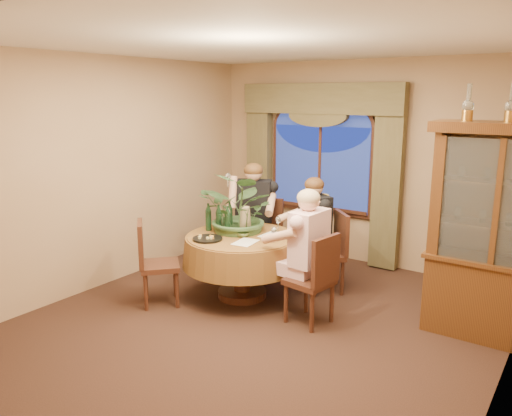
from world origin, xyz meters
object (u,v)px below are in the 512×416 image
Objects in this scene: chair_right at (309,279)px; chair_back at (264,237)px; wine_bottle_2 at (230,215)px; stoneware_vase at (245,219)px; oil_lamp_center at (512,103)px; person_back at (254,217)px; oil_lamp_left at (468,102)px; olive_bowl at (243,234)px; dining_table at (242,266)px; person_scarf at (315,232)px; wine_bottle_0 at (219,218)px; wine_bottle_5 at (228,220)px; wine_bottle_3 at (228,219)px; china_cabinet at (497,235)px; wine_bottle_4 at (208,217)px; person_pink at (309,255)px; wine_bottle_1 at (219,216)px; chair_front_left at (160,263)px; centerpiece_plant at (242,181)px; chair_back_right at (325,253)px.

chair_right is 1.62m from chair_back.
stoneware_vase is at bearing -5.71° from wine_bottle_2.
person_back is at bearing 174.44° from oil_lamp_center.
olive_bowl is (-2.18, -0.58, -1.49)m from oil_lamp_left.
oil_lamp_center is (2.58, 0.55, 1.89)m from dining_table.
olive_bowl is (0.03, -0.03, 0.40)m from dining_table.
person_scarf is at bearing 156.96° from chair_back.
wine_bottle_5 is at bearing -1.63° from wine_bottle_0.
wine_bottle_3 reaches higher than stoneware_vase.
oil_lamp_center is 0.25× the size of person_scarf.
china_cabinet is 2.10m from person_scarf.
person_scarf is at bearing 40.12° from wine_bottle_4.
wine_bottle_4 is at bearing -175.46° from wine_bottle_0.
china_cabinet reaches higher than dining_table.
china_cabinet reaches higher than wine_bottle_0.
chair_back is at bearing 59.68° from chair_right.
dining_table is at bearing 90.00° from person_pink.
person_pink is 4.25× the size of wine_bottle_1.
wine_bottle_0 is (-2.89, -0.58, -0.13)m from china_cabinet.
chair_front_left is 2.91× the size of wine_bottle_5.
chair_front_left is 0.93m from wine_bottle_3.
chair_right is (-1.60, -0.71, -1.79)m from oil_lamp_center.
wine_bottle_2 is at bearing 57.51° from wine_bottle_4.
person_pink reaches higher than chair_back.
person_pink is at bearing 148.18° from person_scarf.
oil_lamp_center is 3.30m from wine_bottle_1.
wine_bottle_3 is at bearing -60.18° from wine_bottle_2.
wine_bottle_3 is at bearing -167.72° from oil_lamp_left.
china_cabinet is 2.18× the size of chair_front_left.
dining_table is 8.17× the size of olive_bowl.
centerpiece_plant is at bearing 100.17° from chair_front_left.
wine_bottle_1 reaches higher than dining_table.
chair_back is 3.23× the size of stoneware_vase.
oil_lamp_left reaches higher than stoneware_vase.
wine_bottle_0 is 0.15m from wine_bottle_4.
centerpiece_plant is (0.17, -0.72, 0.88)m from chair_back.
stoneware_vase is (-0.60, -0.63, 0.21)m from person_scarf.
person_pink reaches higher than person_scarf.
person_pink is at bearing -2.07° from olive_bowl.
wine_bottle_5 reaches higher than chair_back.
wine_bottle_1 is 0.14m from wine_bottle_4.
wine_bottle_4 is (-2.68, -0.59, -1.35)m from oil_lamp_left.
oil_lamp_left is 2.70m from stoneware_vase.
oil_lamp_center reaches higher than chair_back_right.
oil_lamp_left is 2.89m from wine_bottle_2.
wine_bottle_2 is (-0.31, 0.19, 0.54)m from dining_table.
oil_lamp_left reaches higher than wine_bottle_0.
chair_back is at bearing 35.96° from chair_back_right.
person_pink is 4.25× the size of wine_bottle_4.
china_cabinet is 2.95m from wine_bottle_0.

